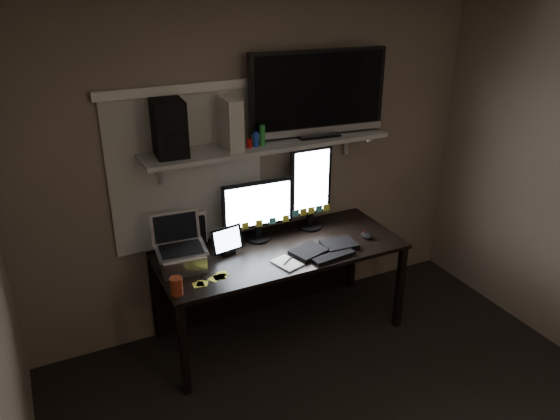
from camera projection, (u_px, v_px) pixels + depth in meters
back_wall at (259, 166)px, 4.08m from camera, size 3.60×0.00×3.60m
window_blinds at (188, 171)px, 3.82m from camera, size 1.10×0.02×1.10m
desk at (274, 262)px, 4.15m from camera, size 1.80×0.75×0.73m
wall_shelf at (268, 144)px, 3.84m from camera, size 1.80×0.35×0.03m
monitor_landscape at (258, 211)px, 4.01m from camera, size 0.55×0.08×0.48m
monitor_portrait at (311, 188)px, 4.17m from camera, size 0.34×0.07×0.67m
keyboard at (324, 248)px, 3.95m from camera, size 0.53×0.26×0.03m
mouse at (367, 235)px, 4.13m from camera, size 0.08×0.11×0.04m
notepad at (287, 263)px, 3.77m from camera, size 0.19×0.23×0.01m
tablet at (227, 241)px, 3.86m from camera, size 0.25×0.14×0.21m
file_sorter at (190, 231)px, 3.95m from camera, size 0.21×0.10×0.26m
laptop at (181, 245)px, 3.63m from camera, size 0.35×0.29×0.37m
cup at (176, 286)px, 3.40m from camera, size 0.08×0.08×0.12m
sticky_notes at (213, 274)px, 3.65m from camera, size 0.32×0.25×0.00m
tv at (318, 94)px, 3.87m from camera, size 1.03×0.28×0.61m
game_console at (230, 123)px, 3.67m from camera, size 0.11×0.29×0.34m
speaker at (169, 128)px, 3.50m from camera, size 0.21×0.26×0.36m
bottles at (256, 136)px, 3.72m from camera, size 0.24×0.07×0.15m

